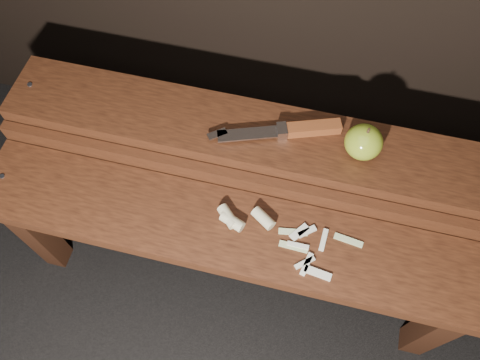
% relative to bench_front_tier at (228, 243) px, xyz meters
% --- Properties ---
extents(ground, '(60.00, 60.00, 0.00)m').
position_rel_bench_front_tier_xyz_m(ground, '(0.00, 0.06, -0.35)').
color(ground, black).
extents(bench_front_tier, '(1.20, 0.20, 0.42)m').
position_rel_bench_front_tier_xyz_m(bench_front_tier, '(0.00, 0.00, 0.00)').
color(bench_front_tier, black).
rests_on(bench_front_tier, ground).
extents(bench_rear_tier, '(1.20, 0.21, 0.50)m').
position_rel_bench_front_tier_xyz_m(bench_rear_tier, '(0.00, 0.23, 0.06)').
color(bench_rear_tier, black).
rests_on(bench_rear_tier, ground).
extents(apple, '(0.08, 0.08, 0.09)m').
position_rel_bench_front_tier_xyz_m(apple, '(0.25, 0.23, 0.18)').
color(apple, olive).
rests_on(apple, bench_rear_tier).
extents(knife, '(0.30, 0.12, 0.03)m').
position_rel_bench_front_tier_xyz_m(knife, '(0.10, 0.25, 0.16)').
color(knife, brown).
rests_on(knife, bench_rear_tier).
extents(apple_scraps, '(0.34, 0.13, 0.03)m').
position_rel_bench_front_tier_xyz_m(apple_scraps, '(0.07, 0.03, 0.08)').
color(apple_scraps, beige).
rests_on(apple_scraps, bench_front_tier).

